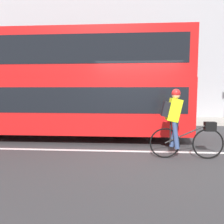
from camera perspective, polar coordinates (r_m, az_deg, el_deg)
name	(u,v)px	position (r m, az deg, el deg)	size (l,w,h in m)	color
ground_plane	(138,151)	(6.16, 6.90, -9.97)	(80.00, 80.00, 0.00)	#38383A
road_center_line	(139,151)	(6.08, 6.94, -10.15)	(50.00, 0.14, 0.01)	silver
sidewalk_curb	(133,120)	(11.58, 5.56, -2.20)	(60.00, 2.12, 0.16)	#A8A399
building_facade	(133,32)	(13.09, 5.63, 19.97)	(60.00, 0.30, 9.80)	#9E9EA3
bus	(16,82)	(8.50, -23.83, 7.28)	(11.80, 2.47, 3.53)	black
cyclist_on_bike	(179,122)	(5.52, 17.20, -2.42)	(1.77, 0.32, 1.70)	black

